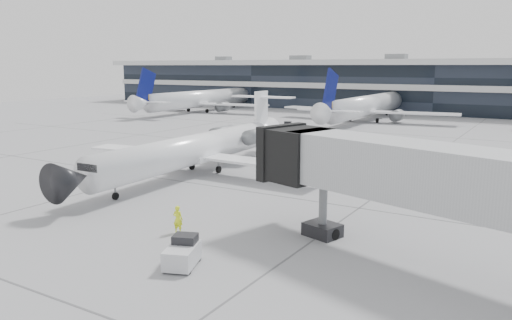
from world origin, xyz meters
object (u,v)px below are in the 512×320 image
Objects in this scene: ramp_worker at (178,219)px; baggage_tug at (183,253)px; regional_jet at (198,148)px; jet_bridge at (444,179)px.

baggage_tug is at bearing 122.43° from ramp_worker.
regional_jet is 18.09× the size of ramp_worker.
regional_jet is at bearing 169.57° from jet_bridge.
jet_bridge is at bearing 6.08° from baggage_tug.
jet_bridge is (23.68, -12.05, 2.22)m from regional_jet.
jet_bridge is 13.01m from baggage_tug.
ramp_worker is at bearing -58.60° from regional_jet.
jet_bridge is at bearing 177.43° from ramp_worker.
ramp_worker is (-14.45, -1.88, -3.79)m from jet_bridge.
baggage_tug is (3.41, -3.73, -0.18)m from ramp_worker.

